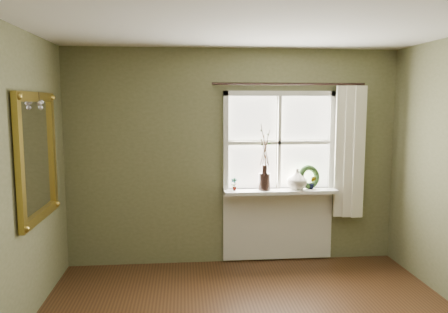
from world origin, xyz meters
name	(u,v)px	position (x,y,z in m)	size (l,w,h in m)	color
ceiling	(273,6)	(0.00, 0.00, 2.60)	(4.50, 4.50, 0.00)	silver
wall_back	(233,157)	(0.00, 2.30, 1.30)	(4.00, 0.10, 2.60)	#666844
window_frame	(279,142)	(0.55, 2.23, 1.48)	(1.36, 0.06, 1.24)	silver
window_sill	(280,191)	(0.55, 2.12, 0.90)	(1.36, 0.26, 0.04)	silver
window_apron	(278,224)	(0.55, 2.23, 0.46)	(1.36, 0.04, 0.88)	silver
dark_jug	(264,182)	(0.36, 2.12, 1.02)	(0.14, 0.14, 0.20)	black
cream_vase	(297,179)	(0.75, 2.12, 1.05)	(0.24, 0.24, 0.25)	beige
wreath	(309,179)	(0.91, 2.16, 1.03)	(0.29, 0.29, 0.07)	#243F1C
potted_plant_left	(234,184)	(-0.01, 2.12, 1.00)	(0.08, 0.05, 0.15)	#243F1C
potted_plant_right	(312,183)	(0.94, 2.12, 1.00)	(0.09, 0.07, 0.16)	#243F1C
curtain	(349,152)	(1.39, 2.13, 1.37)	(0.36, 0.12, 1.59)	white
curtain_rod	(289,84)	(0.65, 2.17, 2.18)	(0.03, 0.03, 1.84)	black
gilt_mirror	(37,157)	(-1.96, 1.22, 1.46)	(0.10, 1.00, 1.20)	white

